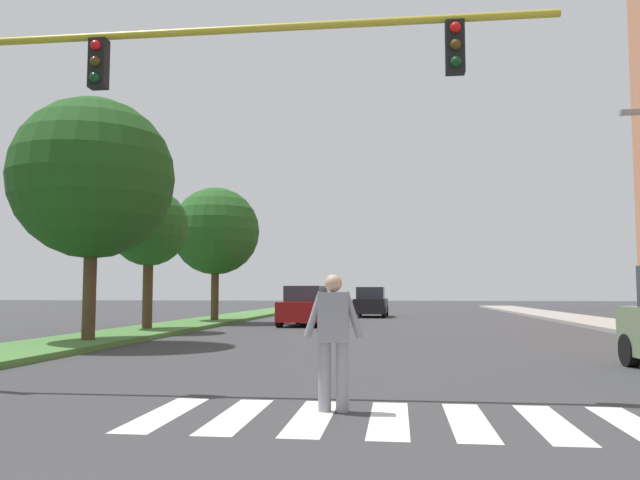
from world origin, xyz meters
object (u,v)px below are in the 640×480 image
at_px(sedan_distant, 371,303).
at_px(traffic_light_gantry, 100,106).
at_px(tree_far, 149,228).
at_px(sedan_midblock, 307,307).
at_px(tree_mid, 93,179).
at_px(pedestrian_performer, 333,335).
at_px(tree_distant, 216,231).

bearing_deg(sedan_distant, traffic_light_gantry, -96.40).
height_order(tree_far, sedan_midblock, tree_far).
bearing_deg(tree_mid, traffic_light_gantry, -62.47).
bearing_deg(tree_far, tree_mid, -84.61).
distance_m(tree_far, traffic_light_gantry, 13.49).
height_order(tree_mid, traffic_light_gantry, tree_mid).
bearing_deg(tree_far, pedestrian_performer, -59.94).
bearing_deg(sedan_midblock, tree_far, -133.59).
xyz_separation_m(tree_mid, traffic_light_gantry, (3.85, -7.38, -0.24)).
distance_m(tree_mid, traffic_light_gantry, 8.32).
xyz_separation_m(pedestrian_performer, sedan_midblock, (-3.14, 19.50, -0.14)).
distance_m(sedan_midblock, sedan_distant, 9.92).
bearing_deg(pedestrian_performer, sedan_midblock, 99.15).
bearing_deg(pedestrian_performer, sedan_distant, 91.47).
relative_size(tree_distant, traffic_light_gantry, 0.61).
bearing_deg(tree_far, tree_distant, 85.49).
height_order(tree_far, tree_distant, tree_distant).
bearing_deg(traffic_light_gantry, tree_mid, 117.53).
distance_m(pedestrian_performer, sedan_distant, 29.14).
distance_m(traffic_light_gantry, sedan_distant, 28.10).
xyz_separation_m(traffic_light_gantry, pedestrian_performer, (3.85, -1.43, -3.48)).
xyz_separation_m(tree_mid, sedan_distant, (6.95, 20.32, -3.85)).
distance_m(tree_mid, sedan_midblock, 12.25).
xyz_separation_m(pedestrian_performer, sedan_distant, (-0.75, 29.13, -0.14)).
bearing_deg(traffic_light_gantry, sedan_midblock, 87.74).
relative_size(traffic_light_gantry, sedan_midblock, 2.33).
height_order(tree_distant, traffic_light_gantry, tree_distant).
xyz_separation_m(tree_far, tree_distant, (0.53, 6.72, 0.50)).
relative_size(tree_distant, sedan_midblock, 1.41).
bearing_deg(tree_mid, pedestrian_performer, -48.85).
height_order(tree_mid, tree_far, tree_mid).
bearing_deg(tree_distant, sedan_distant, 49.92).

